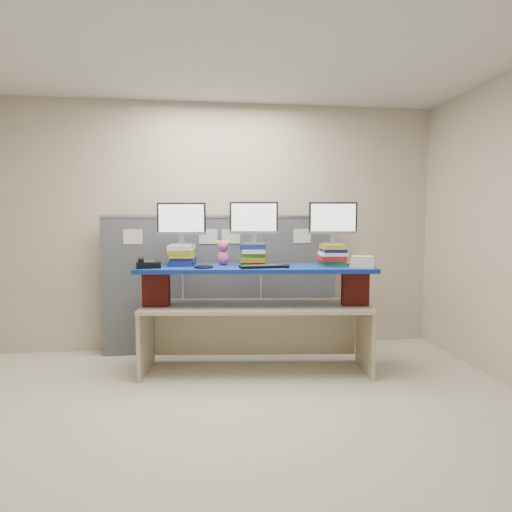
{
  "coord_description": "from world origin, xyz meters",
  "views": [
    {
      "loc": [
        -0.21,
        -2.94,
        1.48
      ],
      "look_at": [
        0.3,
        1.11,
        1.13
      ],
      "focal_mm": 30.0,
      "sensor_mm": 36.0,
      "label": 1
    }
  ],
  "objects": [
    {
      "name": "room",
      "position": [
        0.0,
        0.0,
        1.4
      ],
      "size": [
        5.0,
        4.0,
        2.8
      ],
      "color": "#C1B59F",
      "rests_on": "ground"
    },
    {
      "name": "cubicle_partition",
      "position": [
        -0.0,
        1.78,
        0.77
      ],
      "size": [
        2.6,
        0.06,
        1.53
      ],
      "color": "#454951",
      "rests_on": "ground"
    },
    {
      "name": "desk",
      "position": [
        0.3,
        1.11,
        0.53
      ],
      "size": [
        2.23,
        0.86,
        0.66
      ],
      "rotation": [
        0.0,
        0.0,
        -0.11
      ],
      "color": "#BBAC8E",
      "rests_on": "ground"
    },
    {
      "name": "brick_pier_left",
      "position": [
        -0.65,
        1.16,
        0.83
      ],
      "size": [
        0.26,
        0.16,
        0.33
      ],
      "primitive_type": "cube",
      "rotation": [
        0.0,
        0.0,
        -0.11
      ],
      "color": "maroon",
      "rests_on": "desk"
    },
    {
      "name": "brick_pier_right",
      "position": [
        1.24,
        0.96,
        0.83
      ],
      "size": [
        0.26,
        0.16,
        0.33
      ],
      "primitive_type": "cube",
      "rotation": [
        0.0,
        0.0,
        -0.11
      ],
      "color": "maroon",
      "rests_on": "desk"
    },
    {
      "name": "blue_board",
      "position": [
        0.3,
        1.11,
        1.01
      ],
      "size": [
        2.29,
        0.79,
        0.04
      ],
      "primitive_type": "cube",
      "rotation": [
        0.0,
        0.0,
        -0.11
      ],
      "color": "#0B0E8B",
      "rests_on": "brick_pier_left"
    },
    {
      "name": "book_stack_left",
      "position": [
        -0.41,
        1.31,
        1.13
      ],
      "size": [
        0.27,
        0.32,
        0.2
      ],
      "color": "navy",
      "rests_on": "blue_board"
    },
    {
      "name": "book_stack_center",
      "position": [
        0.29,
        1.23,
        1.14
      ],
      "size": [
        0.29,
        0.33,
        0.21
      ],
      "color": "#228025",
      "rests_on": "blue_board"
    },
    {
      "name": "book_stack_right",
      "position": [
        1.06,
        1.15,
        1.14
      ],
      "size": [
        0.27,
        0.32,
        0.21
      ],
      "color": "#228025",
      "rests_on": "blue_board"
    },
    {
      "name": "monitor_left",
      "position": [
        -0.41,
        1.3,
        1.47
      ],
      "size": [
        0.48,
        0.15,
        0.41
      ],
      "rotation": [
        0.0,
        0.0,
        -0.11
      ],
      "color": "#95959A",
      "rests_on": "book_stack_left"
    },
    {
      "name": "monitor_center",
      "position": [
        0.29,
        1.23,
        1.48
      ],
      "size": [
        0.48,
        0.15,
        0.41
      ],
      "rotation": [
        0.0,
        0.0,
        -0.11
      ],
      "color": "#95959A",
      "rests_on": "book_stack_center"
    },
    {
      "name": "monitor_right",
      "position": [
        1.07,
        1.15,
        1.48
      ],
      "size": [
        0.48,
        0.15,
        0.41
      ],
      "rotation": [
        0.0,
        0.0,
        -0.11
      ],
      "color": "#95959A",
      "rests_on": "book_stack_right"
    },
    {
      "name": "keyboard",
      "position": [
        0.33,
        0.97,
        1.05
      ],
      "size": [
        0.42,
        0.18,
        0.03
      ],
      "rotation": [
        0.0,
        0.0,
        0.1
      ],
      "color": "black",
      "rests_on": "blue_board"
    },
    {
      "name": "mouse",
      "position": [
        0.56,
        0.96,
        1.05
      ],
      "size": [
        0.08,
        0.13,
        0.04
      ],
      "primitive_type": "ellipsoid",
      "rotation": [
        0.0,
        0.0,
        -0.16
      ],
      "color": "black",
      "rests_on": "blue_board"
    },
    {
      "name": "desk_phone",
      "position": [
        -0.72,
        1.11,
        1.07
      ],
      "size": [
        0.25,
        0.23,
        0.09
      ],
      "rotation": [
        0.0,
        0.0,
        0.16
      ],
      "color": "black",
      "rests_on": "blue_board"
    },
    {
      "name": "headset",
      "position": [
        -0.2,
        1.04,
        1.04
      ],
      "size": [
        0.18,
        0.18,
        0.02
      ],
      "primitive_type": "torus",
      "rotation": [
        0.0,
        0.0,
        -0.01
      ],
      "color": "black",
      "rests_on": "blue_board"
    },
    {
      "name": "plush_toy",
      "position": [
        -0.01,
        1.27,
        1.16
      ],
      "size": [
        0.15,
        0.11,
        0.25
      ],
      "rotation": [
        0.0,
        0.0,
        -0.23
      ],
      "color": "#D14F90",
      "rests_on": "blue_board"
    },
    {
      "name": "binder_stack",
      "position": [
        1.28,
        0.89,
        1.08
      ],
      "size": [
        0.28,
        0.25,
        0.11
      ],
      "rotation": [
        0.0,
        0.0,
        -0.41
      ],
      "color": "beige",
      "rests_on": "blue_board"
    }
  ]
}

